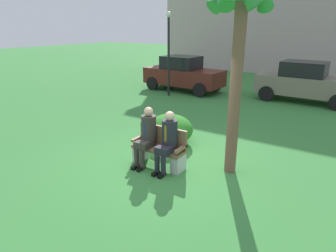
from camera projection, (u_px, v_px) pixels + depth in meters
ground_plane at (167, 163)px, 6.99m from camera, size 80.00×80.00×0.00m
park_bench at (160, 149)px, 6.81m from camera, size 1.25×0.44×0.90m
seated_man_left at (147, 133)px, 6.75m from camera, size 0.34×0.72×1.35m
seated_man_right at (168, 139)px, 6.46m from camera, size 0.34×0.72×1.34m
palm_tree_tall at (240, 19)px, 5.63m from camera, size 1.25×1.35×4.32m
shrub_near_bench at (170, 129)px, 8.12m from camera, size 1.27×1.17×0.80m
parked_car_near at (183, 74)px, 14.61m from camera, size 3.97×1.86×1.68m
parked_car_far at (305, 82)px, 12.42m from camera, size 3.96×1.84×1.68m
street_lamp at (169, 46)px, 13.14m from camera, size 0.24×0.24×3.64m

